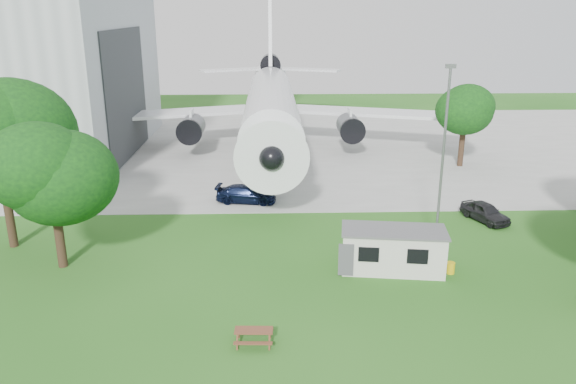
{
  "coord_description": "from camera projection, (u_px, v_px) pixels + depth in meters",
  "views": [
    {
      "loc": [
        -2.05,
        -25.92,
        15.01
      ],
      "look_at": [
        -0.99,
        8.0,
        4.0
      ],
      "focal_mm": 35.0,
      "sensor_mm": 36.0,
      "label": 1
    }
  ],
  "objects": [
    {
      "name": "ground",
      "position": [
        312.0,
        312.0,
        29.34
      ],
      "size": [
        160.0,
        160.0,
        0.0
      ],
      "primitive_type": "plane",
      "color": "#3B7728"
    },
    {
      "name": "concrete_apron",
      "position": [
        288.0,
        145.0,
        65.46
      ],
      "size": [
        120.0,
        46.0,
        0.03
      ],
      "primitive_type": "cube",
      "color": "#B7B7B2",
      "rests_on": "ground"
    },
    {
      "name": "airliner",
      "position": [
        271.0,
        103.0,
        61.74
      ],
      "size": [
        46.36,
        47.73,
        17.69
      ],
      "color": "white",
      "rests_on": "ground"
    },
    {
      "name": "site_cabin",
      "position": [
        393.0,
        250.0,
        33.69
      ],
      "size": [
        6.9,
        3.51,
        2.62
      ],
      "color": "silver",
      "rests_on": "ground"
    },
    {
      "name": "picnic_west",
      "position": [
        254.0,
        344.0,
        26.51
      ],
      "size": [
        1.86,
        1.58,
        0.76
      ],
      "primitive_type": null,
      "rotation": [
        0.0,
        0.0,
        -0.04
      ],
      "color": "brown",
      "rests_on": "ground"
    },
    {
      "name": "lamp_mast",
      "position": [
        442.0,
        168.0,
        33.63
      ],
      "size": [
        0.16,
        0.16,
        12.0
      ],
      "primitive_type": "cylinder",
      "color": "slate",
      "rests_on": "ground"
    },
    {
      "name": "tree_west_small",
      "position": [
        51.0,
        173.0,
        32.7
      ],
      "size": [
        6.84,
        6.84,
        9.42
      ],
      "color": "#382619",
      "rests_on": "ground"
    },
    {
      "name": "tree_far_apron",
      "position": [
        465.0,
        111.0,
        55.05
      ],
      "size": [
        5.63,
        5.63,
        8.47
      ],
      "color": "#382619",
      "rests_on": "ground"
    },
    {
      "name": "car_ne_hatch",
      "position": [
        485.0,
        212.0,
        41.75
      ],
      "size": [
        3.12,
        4.44,
        1.4
      ],
      "primitive_type": "imported",
      "rotation": [
        0.0,
        0.0,
        0.4
      ],
      "color": "black",
      "rests_on": "ground"
    },
    {
      "name": "car_apron_van",
      "position": [
        246.0,
        194.0,
        45.8
      ],
      "size": [
        5.11,
        2.64,
        1.42
      ],
      "primitive_type": "imported",
      "rotation": [
        0.0,
        0.0,
        1.43
      ],
      "color": "black",
      "rests_on": "ground"
    }
  ]
}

